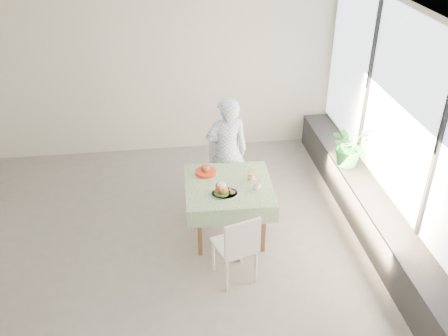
{
  "coord_description": "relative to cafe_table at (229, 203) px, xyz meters",
  "views": [
    {
      "loc": [
        0.26,
        -4.93,
        3.99
      ],
      "look_at": [
        0.95,
        0.14,
        0.95
      ],
      "focal_mm": 40.0,
      "sensor_mm": 36.0,
      "label": 1
    }
  ],
  "objects": [
    {
      "name": "second_dish",
      "position": [
        -0.25,
        0.28,
        0.32
      ],
      "size": [
        0.26,
        0.26,
        0.12
      ],
      "color": "red",
      "rests_on": "cafe_table"
    },
    {
      "name": "wall_front",
      "position": [
        -1.0,
        -2.59,
        0.94
      ],
      "size": [
        6.0,
        0.02,
        2.8
      ],
      "primitive_type": "cube",
      "color": "beige",
      "rests_on": "ground"
    },
    {
      "name": "main_dish",
      "position": [
        -0.1,
        -0.21,
        0.33
      ],
      "size": [
        0.32,
        0.32,
        0.16
      ],
      "color": "white",
      "rests_on": "cafe_table"
    },
    {
      "name": "cafe_table",
      "position": [
        0.0,
        0.0,
        0.0
      ],
      "size": [
        1.08,
        1.08,
        0.74
      ],
      "color": "brown",
      "rests_on": "ground"
    },
    {
      "name": "window_pane",
      "position": [
        1.97,
        -0.09,
        1.19
      ],
      "size": [
        0.01,
        4.8,
        2.18
      ],
      "primitive_type": "cube",
      "color": "#D1E0F9",
      "rests_on": "ground"
    },
    {
      "name": "window_ledge",
      "position": [
        1.8,
        -0.09,
        -0.21
      ],
      "size": [
        0.4,
        4.8,
        0.5
      ],
      "primitive_type": "cube",
      "color": "black",
      "rests_on": "ground"
    },
    {
      "name": "juice_cup_orange",
      "position": [
        0.29,
        0.06,
        0.34
      ],
      "size": [
        0.09,
        0.09,
        0.26
      ],
      "color": "white",
      "rests_on": "cafe_table"
    },
    {
      "name": "wall_right",
      "position": [
        2.0,
        -0.09,
        0.94
      ],
      "size": [
        0.02,
        5.0,
        2.8
      ],
      "primitive_type": "cube",
      "color": "beige",
      "rests_on": "ground"
    },
    {
      "name": "floor",
      "position": [
        -1.0,
        -0.09,
        -0.46
      ],
      "size": [
        6.0,
        6.0,
        0.0
      ],
      "primitive_type": "plane",
      "color": "slate",
      "rests_on": "ground"
    },
    {
      "name": "diner",
      "position": [
        0.08,
        0.73,
        0.32
      ],
      "size": [
        0.6,
        0.42,
        1.57
      ],
      "primitive_type": "imported",
      "rotation": [
        0.0,
        0.0,
        3.21
      ],
      "color": "#849DD3",
      "rests_on": "ground"
    },
    {
      "name": "chair_near",
      "position": [
        -0.04,
        -0.8,
        -0.19
      ],
      "size": [
        0.52,
        0.52,
        0.88
      ],
      "color": "white",
      "rests_on": "ground"
    },
    {
      "name": "chair_far",
      "position": [
        -0.0,
        0.76,
        -0.19
      ],
      "size": [
        0.55,
        0.55,
        0.89
      ],
      "color": "white",
      "rests_on": "ground"
    },
    {
      "name": "ceiling",
      "position": [
        -1.0,
        -0.09,
        2.34
      ],
      "size": [
        6.0,
        6.0,
        0.0
      ],
      "primitive_type": "plane",
      "rotation": [
        3.14,
        0.0,
        0.0
      ],
      "color": "white",
      "rests_on": "ground"
    },
    {
      "name": "wall_back",
      "position": [
        -1.0,
        2.41,
        0.94
      ],
      "size": [
        6.0,
        0.02,
        2.8
      ],
      "primitive_type": "cube",
      "color": "beige",
      "rests_on": "ground"
    },
    {
      "name": "juice_cup_lemonade",
      "position": [
        0.32,
        -0.15,
        0.34
      ],
      "size": [
        0.09,
        0.09,
        0.25
      ],
      "color": "white",
      "rests_on": "cafe_table"
    },
    {
      "name": "potted_plant",
      "position": [
        1.76,
        0.66,
        0.34
      ],
      "size": [
        0.65,
        0.59,
        0.61
      ],
      "primitive_type": "imported",
      "rotation": [
        0.0,
        0.0,
        0.24
      ],
      "color": "#2A7E3A",
      "rests_on": "window_ledge"
    }
  ]
}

